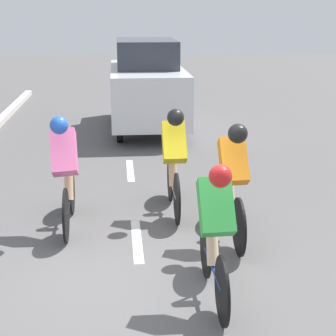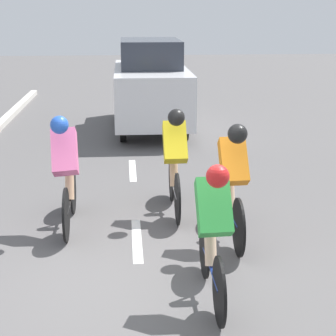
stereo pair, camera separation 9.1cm
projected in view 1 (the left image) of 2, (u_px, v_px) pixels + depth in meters
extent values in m
plane|color=#565454|center=(140.00, 276.00, 6.21)|extent=(60.00, 60.00, 0.00)
cube|color=white|center=(137.00, 240.00, 7.16)|extent=(0.12, 1.40, 0.01)
cube|color=white|center=(130.00, 170.00, 10.23)|extent=(0.12, 1.40, 0.01)
cylinder|color=black|center=(206.00, 248.00, 6.13)|extent=(0.03, 0.66, 0.66)
cylinder|color=black|center=(222.00, 291.00, 5.19)|extent=(0.03, 0.66, 0.66)
cylinder|color=navy|center=(213.00, 268.00, 5.66)|extent=(0.04, 0.98, 0.04)
cylinder|color=navy|center=(211.00, 242.00, 5.77)|extent=(0.04, 0.04, 0.42)
cylinder|color=#1999D8|center=(213.00, 257.00, 5.68)|extent=(0.07, 0.07, 0.16)
cylinder|color=beige|center=(212.00, 248.00, 5.68)|extent=(0.12, 0.23, 0.36)
cube|color=green|center=(216.00, 207.00, 5.37)|extent=(0.33, 0.48, 0.57)
sphere|color=red|center=(220.00, 176.00, 5.06)|extent=(0.22, 0.22, 0.22)
cylinder|color=black|center=(223.00, 199.00, 7.63)|extent=(0.03, 0.71, 0.71)
cylinder|color=black|center=(239.00, 227.00, 6.65)|extent=(0.03, 0.71, 0.71)
cylinder|color=navy|center=(231.00, 212.00, 7.14)|extent=(0.04, 1.02, 0.04)
cylinder|color=navy|center=(228.00, 192.00, 7.25)|extent=(0.04, 0.04, 0.42)
cylinder|color=white|center=(230.00, 203.00, 7.16)|extent=(0.07, 0.07, 0.16)
cylinder|color=beige|center=(230.00, 197.00, 7.16)|extent=(0.12, 0.23, 0.36)
cube|color=orange|center=(233.00, 161.00, 6.85)|extent=(0.33, 0.49, 0.59)
sphere|color=black|center=(238.00, 134.00, 6.53)|extent=(0.23, 0.23, 0.23)
cylinder|color=black|center=(170.00, 178.00, 8.54)|extent=(0.03, 0.72, 0.72)
cylinder|color=black|center=(177.00, 199.00, 7.61)|extent=(0.03, 0.72, 0.72)
cylinder|color=#B7B7BC|center=(173.00, 188.00, 8.08)|extent=(0.04, 0.97, 0.04)
cylinder|color=#B7B7BC|center=(172.00, 171.00, 8.18)|extent=(0.04, 0.04, 0.42)
cylinder|color=green|center=(173.00, 180.00, 8.10)|extent=(0.07, 0.07, 0.16)
cylinder|color=#DBAD84|center=(173.00, 175.00, 8.10)|extent=(0.12, 0.23, 0.36)
cube|color=yellow|center=(174.00, 142.00, 7.79)|extent=(0.33, 0.49, 0.58)
sphere|color=black|center=(176.00, 117.00, 7.47)|extent=(0.23, 0.23, 0.23)
cylinder|color=black|center=(72.00, 190.00, 8.03)|extent=(0.03, 0.70, 0.70)
cylinder|color=black|center=(66.00, 215.00, 7.04)|extent=(0.03, 0.70, 0.70)
cylinder|color=black|center=(69.00, 202.00, 7.53)|extent=(0.04, 1.03, 0.04)
cylinder|color=black|center=(69.00, 183.00, 7.65)|extent=(0.04, 0.04, 0.42)
cylinder|color=white|center=(69.00, 194.00, 7.55)|extent=(0.07, 0.07, 0.16)
cylinder|color=#DBAD84|center=(69.00, 187.00, 7.56)|extent=(0.12, 0.23, 0.36)
cube|color=pink|center=(64.00, 152.00, 7.24)|extent=(0.36, 0.51, 0.62)
sphere|color=blue|center=(59.00, 125.00, 6.92)|extent=(0.23, 0.23, 0.23)
cylinder|color=black|center=(181.00, 126.00, 12.47)|extent=(0.14, 0.64, 0.64)
cylinder|color=black|center=(120.00, 127.00, 12.35)|extent=(0.14, 0.64, 0.64)
cylinder|color=black|center=(170.00, 107.00, 14.94)|extent=(0.14, 0.64, 0.64)
cylinder|color=black|center=(119.00, 107.00, 14.82)|extent=(0.14, 0.64, 0.64)
cube|color=silver|center=(147.00, 92.00, 13.48)|extent=(1.70, 4.17, 1.17)
cube|color=#2D333D|center=(146.00, 53.00, 13.43)|extent=(1.39, 2.29, 0.64)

